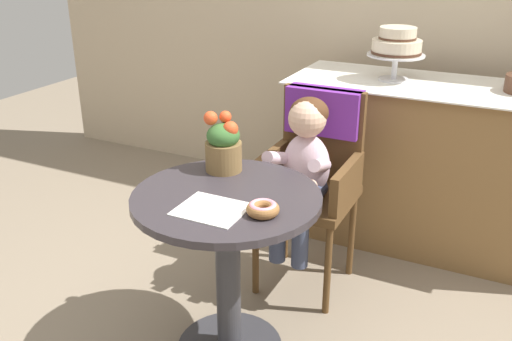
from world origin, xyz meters
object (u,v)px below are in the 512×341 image
(cafe_table, at_px, (228,244))
(tiered_cake_stand, at_px, (397,46))
(seated_child, at_px, (304,161))
(flower_vase, at_px, (223,145))
(wicker_chair, at_px, (315,158))
(donut_front, at_px, (263,208))

(cafe_table, distance_m, tiered_cake_stand, 1.45)
(cafe_table, height_order, seated_child, seated_child)
(tiered_cake_stand, bearing_deg, flower_vase, -111.11)
(wicker_chair, distance_m, flower_vase, 0.57)
(seated_child, relative_size, tiered_cake_stand, 2.42)
(flower_vase, bearing_deg, wicker_chair, 65.44)
(donut_front, height_order, flower_vase, flower_vase)
(cafe_table, distance_m, flower_vase, 0.40)
(cafe_table, relative_size, flower_vase, 2.90)
(wicker_chair, xyz_separation_m, tiered_cake_stand, (0.20, 0.61, 0.44))
(seated_child, bearing_deg, tiered_cake_stand, 75.30)
(cafe_table, bearing_deg, tiered_cake_stand, 77.01)
(flower_vase, bearing_deg, tiered_cake_stand, 68.89)
(seated_child, height_order, tiered_cake_stand, tiered_cake_stand)
(cafe_table, relative_size, wicker_chair, 0.75)
(seated_child, distance_m, donut_front, 0.63)
(cafe_table, distance_m, wicker_chair, 0.71)
(donut_front, relative_size, tiered_cake_stand, 0.39)
(seated_child, xyz_separation_m, flower_vase, (-0.22, -0.33, 0.15))
(flower_vase, height_order, tiered_cake_stand, tiered_cake_stand)
(cafe_table, xyz_separation_m, flower_vase, (-0.12, 0.20, 0.32))
(donut_front, xyz_separation_m, flower_vase, (-0.32, 0.29, 0.08))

